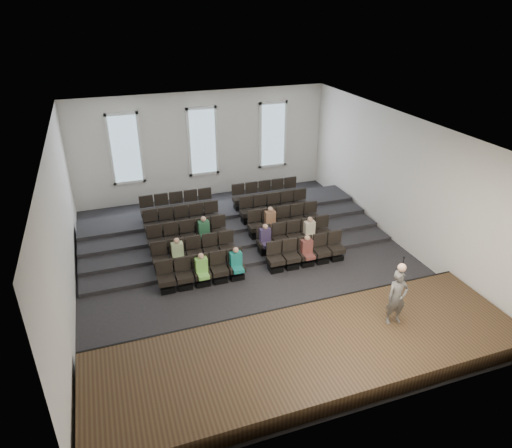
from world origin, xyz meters
The scene contains 14 objects.
ground centered at (0.00, 0.00, 0.00)m, with size 14.00×14.00×0.00m, color black.
ceiling centered at (0.00, 0.00, 5.01)m, with size 12.00×14.00×0.02m, color white.
wall_back centered at (0.00, 7.02, 2.50)m, with size 12.00×0.04×5.00m, color silver.
wall_front centered at (0.00, -7.02, 2.50)m, with size 12.00×0.04×5.00m, color silver.
wall_left centered at (-6.02, 0.00, 2.50)m, with size 0.04×14.00×5.00m, color silver.
wall_right centered at (6.02, 0.00, 2.50)m, with size 0.04×14.00×5.00m, color silver.
stage centered at (0.00, -5.10, 0.25)m, with size 11.80×3.60×0.50m, color #41301C.
stage_lip centered at (0.00, -3.33, 0.25)m, with size 11.80×0.06×0.52m, color black.
risers centered at (0.00, 3.17, 0.20)m, with size 11.80×4.80×0.60m.
seating_rows centered at (0.00, 1.54, 0.68)m, with size 6.80×4.70×1.67m.
windows centered at (0.00, 6.95, 2.70)m, with size 8.44×0.10×3.24m.
audience centered at (0.00, 0.32, 0.81)m, with size 5.45×2.64×1.10m.
speaker centered at (2.59, -4.94, 1.33)m, with size 0.60×0.40×1.65m, color #54524F.
mic_stand centered at (3.46, -3.91, 0.91)m, with size 0.23×0.23×1.38m.
Camera 1 is at (-4.48, -13.40, 8.74)m, focal length 32.00 mm.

